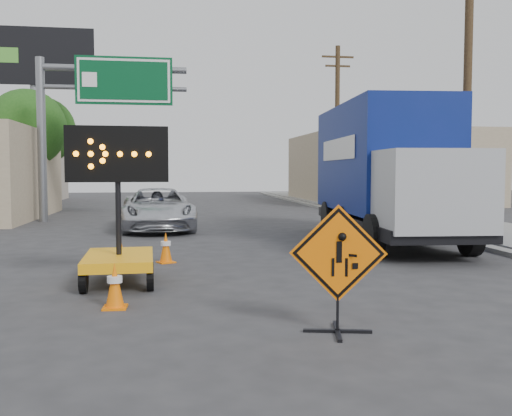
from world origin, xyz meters
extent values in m
plane|color=#2D2D30|center=(0.00, 0.00, 0.00)|extent=(100.00, 100.00, 0.00)
cube|color=gray|center=(7.20, 15.00, 0.06)|extent=(0.40, 60.00, 0.12)
cube|color=gray|center=(9.50, 15.00, 0.07)|extent=(4.00, 60.00, 0.15)
cube|color=tan|center=(13.00, 30.00, 2.30)|extent=(10.00, 14.00, 4.60)
cylinder|color=slate|center=(-6.50, 18.00, 3.40)|extent=(0.36, 0.36, 6.80)
cylinder|color=slate|center=(-3.50, 18.00, 6.40)|extent=(6.00, 0.28, 0.28)
cylinder|color=slate|center=(-3.50, 18.00, 5.60)|extent=(6.00, 0.20, 0.20)
cube|color=#054320|center=(-3.10, 17.88, 5.90)|extent=(4.00, 0.10, 2.00)
cube|color=silver|center=(-3.10, 17.81, 5.90)|extent=(3.80, 0.01, 1.80)
cylinder|color=slate|center=(-8.50, 26.00, 4.50)|extent=(0.44, 0.44, 9.00)
cube|color=silver|center=(-8.30, 25.85, 8.30)|extent=(6.00, 0.25, 3.00)
cube|color=black|center=(-8.30, 25.70, 8.30)|extent=(6.10, 0.04, 3.10)
cylinder|color=#46361E|center=(8.00, 10.00, 4.50)|extent=(0.26, 0.26, 9.00)
cylinder|color=#46361E|center=(8.00, 24.00, 4.50)|extent=(0.26, 0.26, 9.00)
cube|color=#46361E|center=(8.00, 24.00, 8.40)|extent=(1.80, 0.10, 0.10)
cube|color=#46361E|center=(8.00, 24.00, 7.90)|extent=(1.40, 0.10, 0.10)
cylinder|color=#46361E|center=(-8.00, 22.00, 1.62)|extent=(0.28, 0.28, 3.25)
sphere|color=#1F4E16|center=(-8.00, 22.00, 4.18)|extent=(3.71, 3.71, 3.71)
cylinder|color=#46361E|center=(-9.00, 30.00, 1.79)|extent=(0.28, 0.28, 3.58)
sphere|color=#1F4E16|center=(-9.00, 30.00, 4.61)|extent=(4.10, 4.10, 4.10)
cube|color=black|center=(0.89, 0.31, 0.02)|extent=(0.90, 0.26, 0.04)
cube|color=black|center=(0.89, 0.31, 0.02)|extent=(0.26, 0.90, 0.04)
cylinder|color=black|center=(0.89, 0.31, 0.35)|extent=(0.04, 0.04, 0.71)
cube|color=#FF6F05|center=(0.89, 0.31, 1.06)|extent=(1.26, 0.31, 1.28)
cube|color=black|center=(0.89, 0.31, 1.06)|extent=(1.17, 0.27, 1.20)
cube|color=#FDA80E|center=(-2.24, 4.06, 0.47)|extent=(1.32, 2.12, 0.19)
cylinder|color=black|center=(-2.24, 4.06, 1.66)|extent=(0.10, 0.10, 2.29)
cube|color=black|center=(-2.24, 4.06, 2.44)|extent=(1.88, 0.17, 1.04)
imported|color=silver|center=(-1.70, 13.99, 0.75)|extent=(2.77, 5.53, 1.50)
cube|color=black|center=(5.14, 9.21, 0.64)|extent=(3.23, 8.76, 0.32)
cube|color=#07175B|center=(5.14, 10.07, 2.52)|extent=(3.19, 6.84, 3.22)
cube|color=#9EA0A5|center=(5.14, 5.78, 1.66)|extent=(2.61, 2.12, 1.93)
cube|color=#FF6F05|center=(-2.14, 2.12, 0.02)|extent=(0.38, 0.38, 0.03)
cone|color=#FF6F05|center=(-2.14, 2.12, 0.37)|extent=(0.28, 0.28, 0.69)
cylinder|color=silver|center=(-2.14, 2.12, 0.46)|extent=(0.23, 0.23, 0.10)
cube|color=#FF6F05|center=(-2.31, 5.35, 0.02)|extent=(0.46, 0.46, 0.03)
cone|color=#FF6F05|center=(-2.31, 5.35, 0.38)|extent=(0.28, 0.28, 0.69)
cylinder|color=silver|center=(-2.31, 5.35, 0.46)|extent=(0.23, 0.23, 0.10)
cube|color=#FF6F05|center=(-1.38, 6.44, 0.02)|extent=(0.48, 0.48, 0.03)
cone|color=#FF6F05|center=(-1.38, 6.44, 0.37)|extent=(0.28, 0.28, 0.68)
cylinder|color=silver|center=(-1.38, 6.44, 0.45)|extent=(0.23, 0.23, 0.10)
camera|label=1|loc=(-1.29, -6.86, 2.15)|focal=40.00mm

